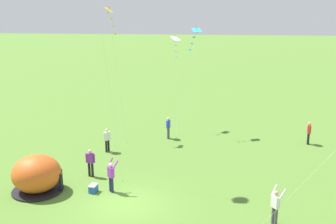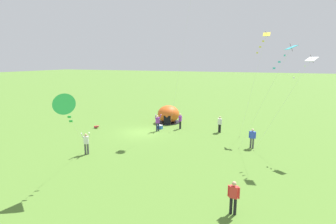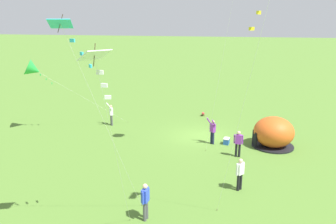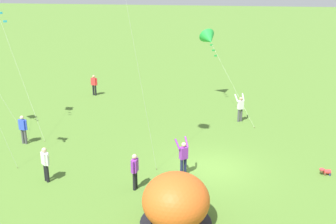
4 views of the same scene
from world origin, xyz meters
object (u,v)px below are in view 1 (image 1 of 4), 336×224
at_px(person_with_toddler, 90,161).
at_px(kite_white, 176,43).
at_px(person_arms_raised, 111,175).
at_px(kite_cyan, 195,36).
at_px(cooler_box, 93,188).
at_px(person_flying_kite, 275,205).
at_px(kite_yellow, 110,18).
at_px(person_far_back, 309,132).
at_px(person_center_field, 168,127).
at_px(popup_tent, 37,174).
at_px(person_strolling, 107,139).

bearing_deg(person_with_toddler, kite_white, 71.12).
xyz_separation_m(person_arms_raised, kite_cyan, (3.81, 11.83, 6.89)).
xyz_separation_m(cooler_box, person_arms_raised, (0.99, 0.17, 0.78)).
relative_size(person_arms_raised, kite_cyan, 0.22).
height_order(cooler_box, kite_cyan, kite_cyan).
bearing_deg(person_flying_kite, person_with_toddler, 157.38).
xyz_separation_m(person_flying_kite, person_with_toddler, (-10.32, 4.30, -0.03)).
bearing_deg(kite_yellow, person_far_back, -0.97).
relative_size(person_center_field, kite_white, 0.22).
relative_size(cooler_box, person_with_toddler, 0.34).
height_order(person_flying_kite, kite_cyan, kite_cyan).
xyz_separation_m(popup_tent, kite_white, (6.23, 13.79, 6.15)).
relative_size(person_flying_kite, person_strolling, 1.10).
relative_size(cooler_box, person_center_field, 0.34).
bearing_deg(kite_yellow, person_flying_kite, -48.41).
relative_size(person_with_toddler, person_strolling, 1.00).
bearing_deg(person_strolling, kite_cyan, 44.25).
bearing_deg(kite_white, person_with_toddler, -108.88).
relative_size(popup_tent, kite_white, 0.36).
bearing_deg(person_with_toddler, kite_cyan, 60.53).
bearing_deg(popup_tent, kite_cyan, 57.12).
xyz_separation_m(person_with_toddler, kite_cyan, (5.61, 9.93, 6.92)).
bearing_deg(person_far_back, cooler_box, -143.96).
distance_m(person_flying_kite, person_arms_raised, 8.85).
distance_m(person_center_field, kite_cyan, 7.46).
xyz_separation_m(person_center_field, kite_white, (0.16, 3.62, 6.18)).
height_order(person_arms_raised, kite_white, kite_white).
bearing_deg(kite_cyan, popup_tent, -122.88).
bearing_deg(person_arms_raised, person_with_toddler, 133.39).
relative_size(person_strolling, kite_white, 0.22).
xyz_separation_m(person_far_back, kite_yellow, (-15.06, 0.26, 8.28)).
bearing_deg(person_center_field, cooler_box, -106.58).
bearing_deg(popup_tent, person_far_back, 31.25).
bearing_deg(person_far_back, person_with_toddler, -151.51).
bearing_deg(person_flying_kite, person_center_field, 118.38).
height_order(person_center_field, person_far_back, same).
bearing_deg(kite_cyan, person_with_toddler, -119.47).
bearing_deg(person_flying_kite, cooler_box, 166.84).
distance_m(person_with_toddler, kite_yellow, 11.58).
bearing_deg(person_with_toddler, popup_tent, -134.83).
height_order(cooler_box, person_far_back, person_far_back).
bearing_deg(person_far_back, kite_yellow, 179.03).
distance_m(person_strolling, kite_white, 10.31).
distance_m(kite_white, kite_cyan, 2.40).
bearing_deg(person_arms_raised, popup_tent, -174.10).
bearing_deg(kite_cyan, person_arms_raised, -107.85).
bearing_deg(popup_tent, person_center_field, 59.16).
distance_m(person_flying_kite, kite_cyan, 16.49).
bearing_deg(person_strolling, person_center_field, 42.06).
bearing_deg(cooler_box, person_flying_kite, -13.16).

